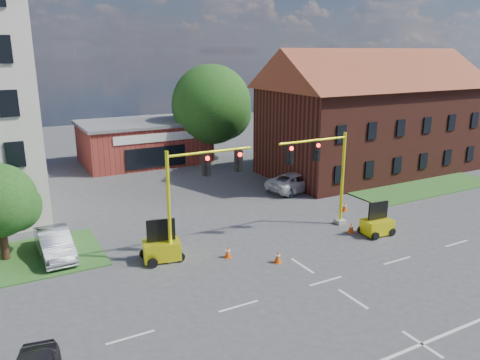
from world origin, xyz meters
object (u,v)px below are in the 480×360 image
Objects in this scene: signal_mast_west at (197,189)px; signal_mast_east at (323,170)px; pickup_white at (296,182)px; trailer_west at (162,248)px; trailer_east at (377,225)px.

signal_mast_west is 1.00× the size of signal_mast_east.
trailer_west is at bearing 106.75° from pickup_white.
signal_mast_west is at bearing 111.62° from pickup_white.
trailer_east is (13.16, -2.93, -0.07)m from trailer_west.
pickup_white is at bearing 32.48° from signal_mast_west.
signal_mast_east is at bearing 10.51° from trailer_west.
trailer_west is at bearing 178.25° from signal_mast_east.
pickup_white is (1.21, 10.44, 0.11)m from trailer_east.
trailer_west is 1.11× the size of trailer_east.
pickup_white is (12.32, 7.84, -3.17)m from signal_mast_west.
signal_mast_east is 2.72× the size of trailer_west.
signal_mast_west reaches higher than trailer_west.
trailer_west is 16.22m from pickup_white.
trailer_east is at bearing -0.27° from trailer_west.
signal_mast_west reaches higher than pickup_white.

